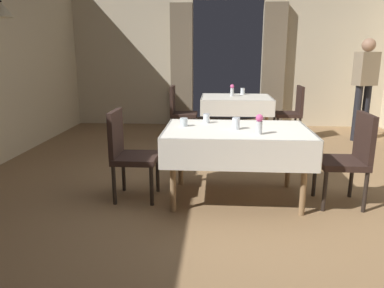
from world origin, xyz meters
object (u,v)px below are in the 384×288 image
Objects in this scene: dining_table_mid at (237,138)px; glass_far_b at (243,91)px; chair_mid_left at (128,150)px; chair_far_right at (292,110)px; glass_mid_c at (236,123)px; chair_far_left at (179,110)px; glass_mid_d at (206,118)px; flower_vase_mid at (259,124)px; glass_mid_b at (184,122)px; dining_table_far at (236,102)px; person_waiter_by_doorway at (365,81)px; flower_vase_far at (232,90)px; chair_mid_right at (350,155)px.

dining_table_mid is 3.05m from glass_far_b.
dining_table_mid is at bearing 2.99° from chair_mid_left.
chair_mid_left is at bearing -177.01° from dining_table_mid.
chair_far_right is 3.07m from glass_mid_c.
chair_far_left reaches higher than glass_mid_d.
glass_mid_b is at bearing 155.70° from flower_vase_mid.
dining_table_far is 3.03m from chair_mid_left.
flower_vase_mid is 0.30m from glass_mid_c.
person_waiter_by_doorway is (3.39, 2.83, 0.51)m from chair_mid_left.
person_waiter_by_doorway is at bearing -0.34° from flower_vase_far.
dining_table_mid is at bearing -92.70° from dining_table_far.
flower_vase_far is (0.07, 2.82, 0.05)m from glass_mid_c.
dining_table_far is at bearing 75.58° from glass_mid_b.
dining_table_mid is 0.16m from glass_mid_c.
glass_mid_b is at bearing -140.79° from glass_mid_d.
chair_far_left is 4.90× the size of flower_vase_mid.
person_waiter_by_doorway is (1.16, -0.03, 0.51)m from chair_far_right.
glass_mid_c is at bearing -94.97° from glass_far_b.
chair_mid_right reaches higher than glass_mid_d.
chair_far_right is 4.90× the size of flower_vase_mid.
dining_table_far is 10.10× the size of glass_mid_c.
chair_mid_right is at bearing -89.95° from chair_far_right.
glass_far_b is at bearing 85.03° from glass_mid_c.
chair_mid_right is 8.94× the size of glass_mid_d.
chair_far_left reaches higher than dining_table_mid.
flower_vase_mid is 0.73m from glass_mid_d.
chair_far_right is 1.97m from chair_far_left.
chair_mid_right is 3.24m from glass_far_b.
chair_far_left is at bearing -178.11° from person_waiter_by_doorway.
chair_far_right is 1.11m from flower_vase_far.
person_waiter_by_doorway is at bearing 44.01° from glass_mid_d.
glass_mid_c is (-1.13, 0.04, 0.29)m from chair_mid_right.
dining_table_far is at bearing 1.92° from chair_far_left.
person_waiter_by_doorway reaches higher than glass_mid_d.
chair_far_right reaches higher than glass_mid_d.
glass_far_b is at bearing 74.84° from glass_mid_b.
chair_far_left is 0.98m from flower_vase_far.
flower_vase_mid is 0.93× the size of flower_vase_far.
person_waiter_by_doorway is at bearing 1.89° from chair_far_left.
chair_far_right is at bearing 5.89° from dining_table_far.
chair_far_left reaches higher than glass_far_b.
flower_vase_mid is (0.06, -2.95, 0.20)m from dining_table_far.
chair_far_right is (1.11, 2.80, -0.14)m from dining_table_mid.
chair_far_left reaches higher than dining_table_far.
glass_mid_d is (0.54, -2.40, 0.29)m from chair_far_left.
flower_vase_far is at bearing 7.27° from chair_far_left.
chair_mid_right is 1.00× the size of chair_far_left.
chair_mid_right is 1.00m from flower_vase_mid.
flower_vase_mid is (-0.92, -0.17, 0.34)m from chair_mid_right.
glass_mid_d is at bearing 134.35° from flower_vase_mid.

